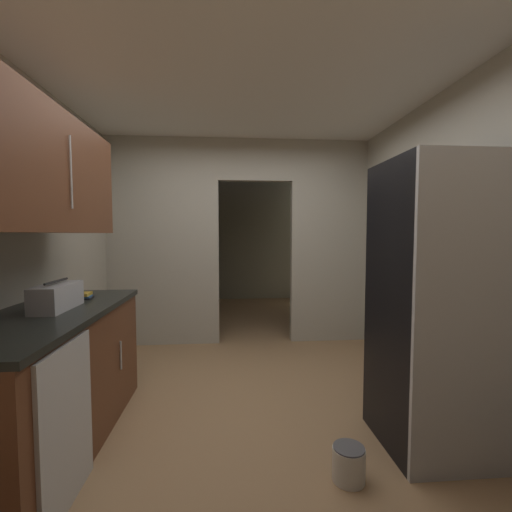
{
  "coord_description": "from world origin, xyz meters",
  "views": [
    {
      "loc": [
        -0.15,
        -2.67,
        1.41
      ],
      "look_at": [
        0.1,
        0.42,
        1.21
      ],
      "focal_mm": 24.23,
      "sensor_mm": 36.0,
      "label": 1
    }
  ],
  "objects_px": {
    "dishwasher": "(67,426)",
    "paint_can": "(349,464)",
    "book_stack": "(84,296)",
    "boombox": "(56,297)",
    "refrigerator": "(444,305)"
  },
  "relations": [
    {
      "from": "dishwasher",
      "to": "paint_can",
      "type": "relative_size",
      "value": 4.33
    },
    {
      "from": "book_stack",
      "to": "paint_can",
      "type": "xyz_separation_m",
      "value": [
        1.8,
        -0.9,
        -0.83
      ]
    },
    {
      "from": "boombox",
      "to": "book_stack",
      "type": "height_order",
      "value": "boombox"
    },
    {
      "from": "dishwasher",
      "to": "book_stack",
      "type": "relative_size",
      "value": 5.38
    },
    {
      "from": "boombox",
      "to": "paint_can",
      "type": "height_order",
      "value": "boombox"
    },
    {
      "from": "refrigerator",
      "to": "dishwasher",
      "type": "bearing_deg",
      "value": -171.22
    },
    {
      "from": "book_stack",
      "to": "boombox",
      "type": "bearing_deg",
      "value": -92.86
    },
    {
      "from": "dishwasher",
      "to": "book_stack",
      "type": "distance_m",
      "value": 1.12
    },
    {
      "from": "paint_can",
      "to": "refrigerator",
      "type": "bearing_deg",
      "value": 21.55
    },
    {
      "from": "refrigerator",
      "to": "paint_can",
      "type": "bearing_deg",
      "value": -158.45
    },
    {
      "from": "refrigerator",
      "to": "dishwasher",
      "type": "relative_size",
      "value": 2.22
    },
    {
      "from": "boombox",
      "to": "book_stack",
      "type": "xyz_separation_m",
      "value": [
        0.02,
        0.38,
        -0.06
      ]
    },
    {
      "from": "book_stack",
      "to": "paint_can",
      "type": "height_order",
      "value": "book_stack"
    },
    {
      "from": "dishwasher",
      "to": "boombox",
      "type": "height_order",
      "value": "boombox"
    },
    {
      "from": "refrigerator",
      "to": "book_stack",
      "type": "height_order",
      "value": "refrigerator"
    }
  ]
}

